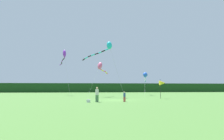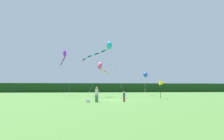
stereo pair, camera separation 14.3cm
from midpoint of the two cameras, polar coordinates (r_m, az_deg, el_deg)
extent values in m
plane|color=#477533|center=(26.28, 1.60, -8.82)|extent=(120.00, 120.00, 0.00)
cube|color=#193D19|center=(71.07, -3.38, -5.24)|extent=(108.00, 2.24, 3.26)
cylinder|color=#3F724C|center=(22.58, -4.60, -8.34)|extent=(0.17, 0.17, 0.82)
cylinder|color=#3F724C|center=(22.59, -4.12, -8.35)|extent=(0.17, 0.17, 0.82)
cylinder|color=silver|center=(22.56, -4.35, -6.48)|extent=(0.38, 0.38, 0.65)
sphere|color=tan|center=(22.55, -4.34, -5.35)|extent=(0.24, 0.24, 0.24)
cylinder|color=#B23338|center=(23.03, 3.60, -8.60)|extent=(0.12, 0.12, 0.57)
cylinder|color=#B23338|center=(23.05, 3.93, -8.60)|extent=(0.12, 0.12, 0.57)
cylinder|color=#334C8C|center=(23.02, 3.76, -7.32)|extent=(0.26, 0.26, 0.45)
sphere|color=tan|center=(23.01, 3.75, -6.55)|extent=(0.17, 0.17, 0.17)
cube|color=silver|center=(22.36, -6.88, -8.99)|extent=(0.41, 0.35, 0.33)
cylinder|color=black|center=(30.35, 14.17, -5.45)|extent=(0.06, 0.06, 2.89)
cone|color=yellow|center=(30.48, 14.75, -3.70)|extent=(0.90, 0.70, 0.70)
cylinder|color=#B2B2B2|center=(32.47, 1.55, -0.16)|extent=(2.35, 2.25, 9.04)
ellipsoid|color=#1EB7CC|center=(34.12, -0.67, 7.27)|extent=(1.45, 1.44, 1.54)
cylinder|color=#1EB7CC|center=(34.22, -1.29, 6.11)|extent=(0.85, 0.72, 0.41)
cylinder|color=black|center=(34.71, -2.41, 5.60)|extent=(0.75, 0.82, 0.38)
cylinder|color=#1EB7CC|center=(35.33, -3.34, 5.18)|extent=(0.66, 0.85, 0.30)
cylinder|color=black|center=(35.90, -4.33, 4.81)|extent=(0.85, 0.70, 0.35)
cylinder|color=#1EB7CC|center=(36.39, -5.44, 4.45)|extent=(0.82, 0.74, 0.34)
cylinder|color=black|center=(36.94, -6.44, 4.06)|extent=(0.78, 0.78, 0.37)
cylinder|color=#1EB7CC|center=(37.53, -7.37, 3.61)|extent=(0.77, 0.81, 0.41)
cylinder|color=black|center=(38.19, -8.14, 3.11)|extent=(0.66, 0.89, 0.45)
cylinder|color=#B2B2B2|center=(41.63, -12.93, -1.00)|extent=(1.88, 4.66, 9.26)
ellipsoid|color=purple|center=(44.60, -13.65, 4.73)|extent=(1.12, 1.52, 1.97)
cylinder|color=purple|center=(45.01, -13.68, 3.63)|extent=(0.36, 1.14, 0.33)
cylinder|color=black|center=(46.02, -13.93, 3.12)|extent=(0.72, 1.12, 0.56)
cylinder|color=purple|center=(47.02, -14.29, 2.55)|extent=(0.54, 1.15, 0.47)
cylinder|color=black|center=(48.06, -14.43, 2.03)|extent=(0.40, 1.17, 0.51)
cylinder|color=purple|center=(49.08, -14.70, 1.58)|extent=(0.73, 1.08, 0.40)
cylinder|color=#B2B2B2|center=(33.84, -5.23, -3.18)|extent=(2.26, 3.39, 5.70)
ellipsoid|color=#E5598C|center=(35.77, -3.45, 1.26)|extent=(1.37, 1.45, 1.59)
cylinder|color=#E5598C|center=(35.98, -3.21, 0.21)|extent=(0.52, 0.69, 0.31)
cylinder|color=yellow|center=(36.54, -2.72, -0.09)|extent=(0.55, 0.69, 0.35)
cylinder|color=#E5598C|center=(37.04, -2.13, -0.37)|extent=(0.64, 0.61, 0.31)
cylinder|color=yellow|center=(37.57, -1.63, -0.69)|extent=(0.46, 0.73, 0.41)
cylinder|color=#E5598C|center=(38.18, -1.32, -0.98)|extent=(0.45, 0.70, 0.28)
cylinder|color=#B2B2B2|center=(39.82, 9.82, -4.32)|extent=(1.60, 4.77, 4.46)
ellipsoid|color=blue|center=(42.40, 9.91, -1.36)|extent=(1.36, 1.61, 1.43)
cylinder|color=blue|center=(42.70, 9.94, -2.13)|extent=(0.42, 0.75, 0.41)
cylinder|color=white|center=(43.34, 9.88, -2.39)|extent=(0.26, 0.70, 0.29)
cylinder|color=blue|center=(43.99, 9.85, -2.55)|extent=(0.45, 0.71, 0.29)
cylinder|color=white|center=(44.64, 9.91, -2.78)|extent=(0.40, 0.74, 0.39)
cylinder|color=blue|center=(45.29, 9.96, -3.00)|extent=(0.43, 0.71, 0.29)
cylinder|color=white|center=(45.93, 9.92, -3.15)|extent=(0.26, 0.71, 0.31)
cylinder|color=blue|center=(46.57, 9.91, -3.32)|extent=(0.48, 0.71, 0.31)
camera|label=1|loc=(0.07, -89.87, -0.01)|focal=31.08mm
camera|label=2|loc=(0.07, 90.13, 0.01)|focal=31.08mm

